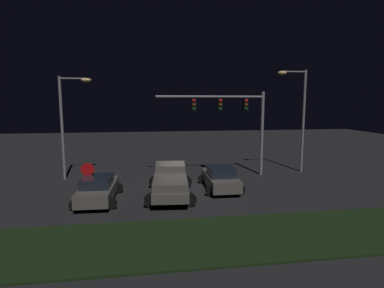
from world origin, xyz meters
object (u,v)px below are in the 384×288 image
at_px(car_sedan, 98,189).
at_px(car_sedan_far, 220,178).
at_px(pickup_truck, 170,180).
at_px(street_lamp_right, 298,109).
at_px(stop_sign, 88,174).
at_px(traffic_signal_gantry, 232,113).
at_px(street_lamp_left, 68,115).

height_order(car_sedan, car_sedan_far, same).
distance_m(pickup_truck, street_lamp_right, 12.54).
bearing_deg(stop_sign, traffic_signal_gantry, 25.22).
bearing_deg(street_lamp_right, traffic_signal_gantry, -174.59).
height_order(traffic_signal_gantry, street_lamp_right, street_lamp_right).
height_order(pickup_truck, street_lamp_right, street_lamp_right).
height_order(pickup_truck, stop_sign, stop_sign).
bearing_deg(traffic_signal_gantry, street_lamp_left, 176.44).
bearing_deg(street_lamp_right, pickup_truck, -155.11).
distance_m(traffic_signal_gantry, street_lamp_right, 5.69).
height_order(street_lamp_left, stop_sign, street_lamp_left).
xyz_separation_m(car_sedan, stop_sign, (-0.58, 0.27, 0.82)).
bearing_deg(stop_sign, street_lamp_left, 112.24).
xyz_separation_m(pickup_truck, stop_sign, (-4.80, -0.21, 0.56)).
bearing_deg(stop_sign, car_sedan_far, 8.11).
height_order(car_sedan_far, street_lamp_left, street_lamp_left).
relative_size(car_sedan, car_sedan_far, 1.01).
bearing_deg(car_sedan, street_lamp_left, 28.34).
xyz_separation_m(pickup_truck, street_lamp_right, (10.73, 4.98, 4.15)).
bearing_deg(car_sedan, pickup_truck, -81.39).
distance_m(pickup_truck, car_sedan, 4.25).
bearing_deg(traffic_signal_gantry, car_sedan, -152.08).
relative_size(pickup_truck, stop_sign, 2.49).
distance_m(traffic_signal_gantry, street_lamp_left, 12.10).
xyz_separation_m(traffic_signal_gantry, stop_sign, (-9.87, -4.65, -3.34)).
bearing_deg(pickup_truck, car_sedan, 101.09).
bearing_deg(car_sedan_far, traffic_signal_gantry, -24.90).
distance_m(street_lamp_left, street_lamp_right, 17.74).
height_order(car_sedan, traffic_signal_gantry, traffic_signal_gantry).
distance_m(car_sedan, street_lamp_right, 16.51).
bearing_deg(car_sedan_far, street_lamp_right, -60.23).
distance_m(pickup_truck, stop_sign, 4.83).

